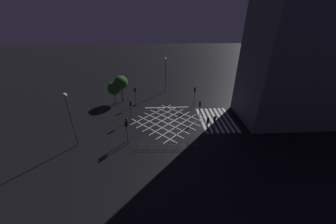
{
  "coord_description": "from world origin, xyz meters",
  "views": [
    {
      "loc": [
        -29.48,
        1.63,
        17.34
      ],
      "look_at": [
        0.0,
        0.0,
        1.81
      ],
      "focal_mm": 20.0,
      "sensor_mm": 36.0,
      "label": 1
    }
  ],
  "objects_px": {
    "traffic_light_sw_main": "(208,124)",
    "street_lamp_west": "(165,66)",
    "traffic_light_median_north": "(131,107)",
    "traffic_light_sw_cross": "(214,124)",
    "street_tree_far": "(121,82)",
    "traffic_light_ne_main": "(135,93)",
    "traffic_light_nw_cross": "(127,125)",
    "street_lamp_east": "(68,107)",
    "street_tree_near": "(114,88)",
    "traffic_light_median_south": "(200,107)",
    "traffic_light_nw_main": "(127,127)",
    "traffic_light_se_main": "(195,93)"
  },
  "relations": [
    {
      "from": "street_lamp_west",
      "to": "traffic_light_nw_main",
      "type": "bearing_deg",
      "value": 162.86
    },
    {
      "from": "street_lamp_east",
      "to": "street_tree_near",
      "type": "bearing_deg",
      "value": -10.34
    },
    {
      "from": "traffic_light_sw_cross",
      "to": "traffic_light_ne_main",
      "type": "height_order",
      "value": "traffic_light_sw_cross"
    },
    {
      "from": "traffic_light_se_main",
      "to": "street_tree_near",
      "type": "relative_size",
      "value": 0.92
    },
    {
      "from": "traffic_light_se_main",
      "to": "street_tree_far",
      "type": "height_order",
      "value": "street_tree_far"
    },
    {
      "from": "traffic_light_sw_main",
      "to": "traffic_light_median_north",
      "type": "relative_size",
      "value": 0.9
    },
    {
      "from": "traffic_light_median_south",
      "to": "traffic_light_nw_main",
      "type": "bearing_deg",
      "value": 28.4
    },
    {
      "from": "traffic_light_se_main",
      "to": "traffic_light_nw_main",
      "type": "relative_size",
      "value": 1.09
    },
    {
      "from": "traffic_light_nw_cross",
      "to": "traffic_light_se_main",
      "type": "bearing_deg",
      "value": 43.01
    },
    {
      "from": "traffic_light_nw_main",
      "to": "street_lamp_east",
      "type": "height_order",
      "value": "street_lamp_east"
    },
    {
      "from": "traffic_light_nw_cross",
      "to": "street_tree_far",
      "type": "xyz_separation_m",
      "value": [
        14.88,
        3.13,
        1.53
      ]
    },
    {
      "from": "street_tree_far",
      "to": "traffic_light_sw_main",
      "type": "bearing_deg",
      "value": -134.14
    },
    {
      "from": "traffic_light_median_south",
      "to": "traffic_light_nw_cross",
      "type": "bearing_deg",
      "value": 26.04
    },
    {
      "from": "traffic_light_median_north",
      "to": "traffic_light_nw_cross",
      "type": "xyz_separation_m",
      "value": [
        -6.03,
        -0.17,
        -0.01
      ]
    },
    {
      "from": "traffic_light_se_main",
      "to": "traffic_light_nw_cross",
      "type": "distance_m",
      "value": 16.61
    },
    {
      "from": "traffic_light_sw_cross",
      "to": "street_tree_far",
      "type": "height_order",
      "value": "street_tree_far"
    },
    {
      "from": "traffic_light_ne_main",
      "to": "street_lamp_west",
      "type": "xyz_separation_m",
      "value": [
        8.21,
        -6.59,
        3.33
      ]
    },
    {
      "from": "traffic_light_ne_main",
      "to": "traffic_light_sw_cross",
      "type": "bearing_deg",
      "value": 44.31
    },
    {
      "from": "traffic_light_median_north",
      "to": "street_lamp_east",
      "type": "bearing_deg",
      "value": -137.27
    },
    {
      "from": "traffic_light_se_main",
      "to": "street_tree_near",
      "type": "bearing_deg",
      "value": -100.31
    },
    {
      "from": "traffic_light_sw_cross",
      "to": "traffic_light_se_main",
      "type": "bearing_deg",
      "value": -86.85
    },
    {
      "from": "traffic_light_median_north",
      "to": "traffic_light_sw_main",
      "type": "bearing_deg",
      "value": -25.77
    },
    {
      "from": "street_lamp_west",
      "to": "traffic_light_median_south",
      "type": "bearing_deg",
      "value": -159.23
    },
    {
      "from": "traffic_light_se_main",
      "to": "street_tree_near",
      "type": "height_order",
      "value": "street_tree_near"
    },
    {
      "from": "traffic_light_sw_main",
      "to": "traffic_light_sw_cross",
      "type": "relative_size",
      "value": 0.82
    },
    {
      "from": "traffic_light_sw_main",
      "to": "street_tree_far",
      "type": "distance_m",
      "value": 21.29
    },
    {
      "from": "traffic_light_median_north",
      "to": "street_tree_far",
      "type": "height_order",
      "value": "street_tree_far"
    },
    {
      "from": "traffic_light_median_south",
      "to": "traffic_light_nw_cross",
      "type": "relative_size",
      "value": 0.91
    },
    {
      "from": "traffic_light_nw_main",
      "to": "street_tree_far",
      "type": "relative_size",
      "value": 0.67
    },
    {
      "from": "traffic_light_median_south",
      "to": "street_tree_far",
      "type": "relative_size",
      "value": 0.63
    },
    {
      "from": "street_lamp_east",
      "to": "street_tree_near",
      "type": "xyz_separation_m",
      "value": [
        15.02,
        -2.74,
        -2.98
      ]
    },
    {
      "from": "street_lamp_west",
      "to": "street_tree_far",
      "type": "height_order",
      "value": "street_lamp_west"
    },
    {
      "from": "traffic_light_median_south",
      "to": "traffic_light_se_main",
      "type": "bearing_deg",
      "value": -90.47
    },
    {
      "from": "traffic_light_median_north",
      "to": "street_tree_near",
      "type": "distance_m",
      "value": 9.48
    },
    {
      "from": "traffic_light_se_main",
      "to": "street_lamp_east",
      "type": "bearing_deg",
      "value": -58.5
    },
    {
      "from": "traffic_light_sw_main",
      "to": "street_lamp_west",
      "type": "relative_size",
      "value": 0.43
    },
    {
      "from": "street_tree_far",
      "to": "traffic_light_median_south",
      "type": "bearing_deg",
      "value": -120.49
    },
    {
      "from": "traffic_light_median_south",
      "to": "street_lamp_east",
      "type": "bearing_deg",
      "value": 18.59
    },
    {
      "from": "traffic_light_median_south",
      "to": "traffic_light_sw_cross",
      "type": "xyz_separation_m",
      "value": [
        -6.76,
        -0.71,
        0.5
      ]
    },
    {
      "from": "traffic_light_ne_main",
      "to": "traffic_light_median_north",
      "type": "bearing_deg",
      "value": -1.2
    },
    {
      "from": "traffic_light_sw_cross",
      "to": "traffic_light_nw_main",
      "type": "xyz_separation_m",
      "value": [
        0.24,
        12.77,
        -0.31
      ]
    },
    {
      "from": "traffic_light_median_north",
      "to": "street_tree_near",
      "type": "height_order",
      "value": "street_tree_near"
    },
    {
      "from": "street_lamp_east",
      "to": "street_tree_far",
      "type": "distance_m",
      "value": 16.2
    },
    {
      "from": "traffic_light_sw_main",
      "to": "street_lamp_west",
      "type": "distance_m",
      "value": 21.46
    },
    {
      "from": "traffic_light_median_south",
      "to": "traffic_light_ne_main",
      "type": "bearing_deg",
      "value": -27.81
    },
    {
      "from": "traffic_light_median_north",
      "to": "traffic_light_sw_cross",
      "type": "bearing_deg",
      "value": -27.9
    },
    {
      "from": "traffic_light_sw_main",
      "to": "traffic_light_nw_main",
      "type": "xyz_separation_m",
      "value": [
        -0.72,
        12.04,
        0.24
      ]
    },
    {
      "from": "traffic_light_sw_main",
      "to": "street_tree_far",
      "type": "xyz_separation_m",
      "value": [
        14.77,
        15.22,
        1.82
      ]
    },
    {
      "from": "traffic_light_sw_cross",
      "to": "traffic_light_ne_main",
      "type": "relative_size",
      "value": 1.07
    },
    {
      "from": "traffic_light_nw_cross",
      "to": "street_lamp_east",
      "type": "xyz_separation_m",
      "value": [
        -0.64,
        7.38,
        3.43
      ]
    }
  ]
}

